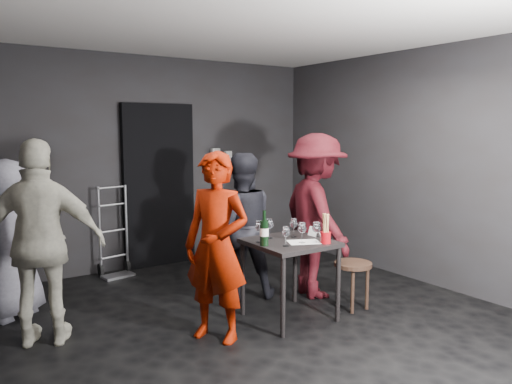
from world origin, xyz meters
TOP-DOWN VIEW (x-y plane):
  - floor at (0.00, 0.00)m, footprint 4.50×5.00m
  - ceiling at (0.00, 0.00)m, footprint 4.50×5.00m
  - wall_back at (0.00, 2.50)m, footprint 4.50×0.04m
  - wall_right at (2.25, 0.00)m, footprint 0.04×5.00m
  - doorway at (0.00, 2.44)m, footprint 0.95×0.10m
  - wallbox_upper at (0.85, 2.45)m, footprint 0.12×0.06m
  - wallbox_lower at (1.05, 2.45)m, footprint 0.10×0.06m
  - hand_truck at (-0.66, 2.29)m, footprint 0.37×0.32m
  - tasting_table at (0.26, 0.01)m, footprint 0.72×0.72m
  - stool at (0.94, -0.14)m, footprint 0.37×0.37m
  - server_red at (-0.53, -0.01)m, footprint 0.68×0.75m
  - woman_black at (0.21, 0.79)m, footprint 0.87×0.68m
  - man_maroon at (0.90, 0.38)m, footprint 0.87×1.40m
  - bystander_cream at (-1.77, 0.71)m, footprint 1.27×0.98m
  - bystander_grey at (-1.90, 1.50)m, footprint 0.85×0.73m
  - tasting_mat at (0.33, -0.12)m, footprint 0.34×0.29m
  - wine_glass_a at (0.09, -0.15)m, footprint 0.08×0.08m
  - wine_glass_b at (-0.02, 0.10)m, footprint 0.11×0.11m
  - wine_glass_c at (0.16, 0.19)m, footprint 0.10×0.10m
  - wine_glass_d at (0.29, -0.13)m, footprint 0.09×0.09m
  - wine_glass_e at (0.41, -0.20)m, footprint 0.10×0.10m
  - wine_glass_f at (0.37, 0.10)m, footprint 0.08×0.08m
  - wine_bottle at (-0.05, -0.02)m, footprint 0.08×0.08m
  - breadstick_cup at (0.46, -0.26)m, footprint 0.09×0.09m
  - reserved_card at (0.56, 0.03)m, footprint 0.07×0.12m

SIDE VIEW (x-z plane):
  - floor at x=0.00m, z-range -0.01..0.01m
  - hand_truck at x=-0.66m, z-range -0.34..0.76m
  - stool at x=0.94m, z-range 0.15..0.62m
  - tasting_table at x=0.26m, z-range 0.28..1.03m
  - tasting_mat at x=0.33m, z-range 0.75..0.75m
  - bystander_grey at x=-1.90m, z-range 0.00..1.52m
  - woman_black at x=0.21m, z-range 0.00..1.57m
  - reserved_card at x=0.56m, z-range 0.75..0.84m
  - wine_glass_a at x=0.09m, z-range 0.75..0.95m
  - wine_glass_f at x=0.37m, z-range 0.75..0.95m
  - wine_glass_c at x=0.16m, z-range 0.75..0.96m
  - wine_glass_d at x=0.29m, z-range 0.75..0.96m
  - wine_glass_e at x=0.41m, z-range 0.75..0.96m
  - server_red at x=-0.53m, z-range 0.00..1.72m
  - wine_glass_b at x=-0.02m, z-range 0.75..0.97m
  - wine_bottle at x=-0.05m, z-range 0.71..1.03m
  - breadstick_cup at x=0.46m, z-range 0.74..1.03m
  - bystander_cream at x=-1.77m, z-range 0.00..1.95m
  - man_maroon at x=0.90m, z-range 0.00..2.01m
  - doorway at x=0.00m, z-range 0.00..2.10m
  - wall_back at x=0.00m, z-range 0.00..2.70m
  - wall_right at x=2.25m, z-range 0.00..2.70m
  - wallbox_lower at x=1.05m, z-range 1.33..1.47m
  - wallbox_upper at x=0.85m, z-range 1.39..1.51m
  - ceiling at x=0.00m, z-range 2.69..2.71m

